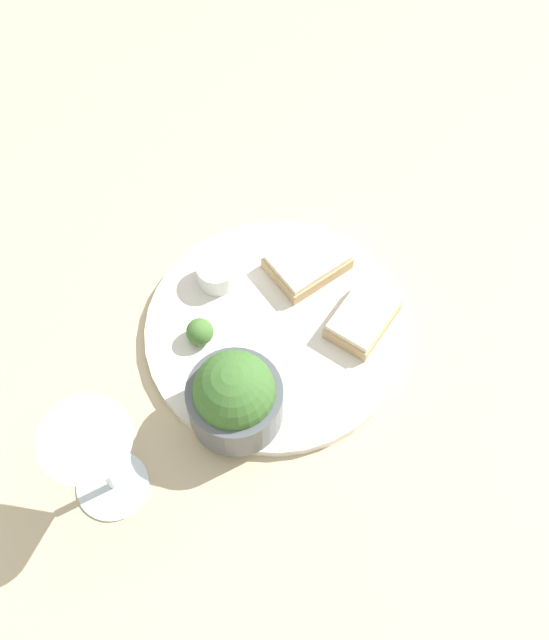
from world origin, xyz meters
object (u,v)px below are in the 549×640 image
sauce_ramekin (217,272)px  cheese_toast_far (363,318)px  cheese_toast_near (307,262)px  salad_bowl (235,397)px  wine_glass (94,455)px

sauce_ramekin → cheese_toast_far: 0.18m
cheese_toast_near → sauce_ramekin: bearing=-14.4°
cheese_toast_near → salad_bowl: bearing=43.0°
salad_bowl → wine_glass: 0.15m
sauce_ramekin → wine_glass: size_ratio=0.32×
wine_glass → cheese_toast_near: bearing=-152.2°
cheese_toast_near → wine_glass: bearing=27.8°
salad_bowl → sauce_ramekin: salad_bowl is taller
sauce_ramekin → salad_bowl: bearing=75.1°
cheese_toast_near → cheese_toast_far: 0.10m
salad_bowl → cheese_toast_near: size_ratio=1.01×
sauce_ramekin → cheese_toast_far: (-0.13, 0.12, -0.00)m
cheese_toast_far → wine_glass: size_ratio=0.68×
salad_bowl → cheese_toast_near: (-0.15, -0.14, -0.03)m
sauce_ramekin → wine_glass: (0.19, 0.18, 0.07)m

